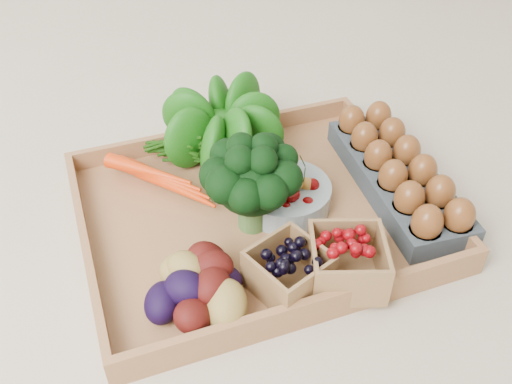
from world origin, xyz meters
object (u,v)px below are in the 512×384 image
object	(u,v)px
tray	(256,216)
egg_carton	(397,179)
broccoli	(252,197)
cherry_bowl	(285,195)

from	to	relation	value
tray	egg_carton	xyz separation A→B (m)	(0.25, -0.02, 0.03)
broccoli	cherry_bowl	xyz separation A→B (m)	(0.07, 0.03, -0.04)
broccoli	egg_carton	world-z (taller)	broccoli
egg_carton	broccoli	bearing A→B (deg)	-175.38
broccoli	egg_carton	distance (m)	0.26
broccoli	egg_carton	xyz separation A→B (m)	(0.26, 0.00, -0.04)
broccoli	cherry_bowl	bearing A→B (deg)	22.37
cherry_bowl	tray	bearing A→B (deg)	-175.86
cherry_bowl	egg_carton	bearing A→B (deg)	-7.94
broccoli	cherry_bowl	size ratio (longest dim) A/B	1.00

